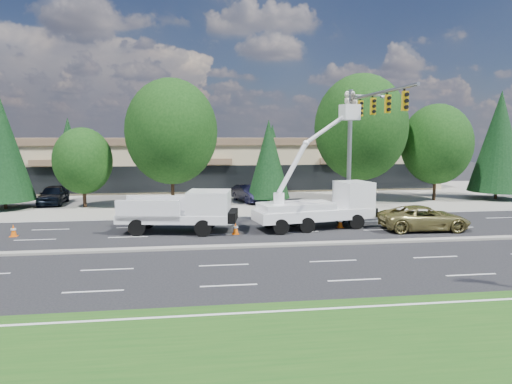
{
  "coord_description": "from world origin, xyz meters",
  "views": [
    {
      "loc": [
        -1.26,
        -22.84,
        5.67
      ],
      "look_at": [
        2.38,
        3.68,
        2.4
      ],
      "focal_mm": 32.0,
      "sensor_mm": 36.0,
      "label": 1
    }
  ],
  "objects": [
    {
      "name": "tree_back_c",
      "position": [
        10.0,
        42.0,
        3.97
      ],
      "size": [
        3.75,
        3.75,
        7.4
      ],
      "color": "#332114",
      "rests_on": "ground"
    },
    {
      "name": "minivan",
      "position": [
        12.57,
        2.8,
        0.74
      ],
      "size": [
        5.5,
        2.79,
        1.49
      ],
      "primitive_type": "imported",
      "rotation": [
        0.0,
        0.0,
        1.51
      ],
      "color": "olive",
      "rests_on": "ground"
    },
    {
      "name": "tree_front_c",
      "position": [
        -10.0,
        15.0,
        3.74
      ],
      "size": [
        4.61,
        4.61,
        6.39
      ],
      "color": "#332114",
      "rests_on": "ground"
    },
    {
      "name": "tree_front_b",
      "position": [
        -16.0,
        15.0,
        4.83
      ],
      "size": [
        4.56,
        4.56,
        9.0
      ],
      "color": "#332114",
      "rests_on": "ground"
    },
    {
      "name": "parked_car_west",
      "position": [
        -12.99,
        17.08,
        0.81
      ],
      "size": [
        2.13,
        4.82,
        1.61
      ],
      "primitive_type": "imported",
      "rotation": [
        0.0,
        0.0,
        0.05
      ],
      "color": "black",
      "rests_on": "ground"
    },
    {
      "name": "traffic_cone_a",
      "position": [
        -11.5,
        4.28,
        0.34
      ],
      "size": [
        0.4,
        0.4,
        0.7
      ],
      "color": "#FF6008",
      "rests_on": "ground"
    },
    {
      "name": "tree_front_f",
      "position": [
        13.0,
        15.0,
        6.43
      ],
      "size": [
        7.92,
        7.92,
        10.99
      ],
      "color": "#332114",
      "rests_on": "ground"
    },
    {
      "name": "tree_front_e",
      "position": [
        5.0,
        15.0,
        3.79
      ],
      "size": [
        3.59,
        3.59,
        7.07
      ],
      "color": "#332114",
      "rests_on": "ground"
    },
    {
      "name": "parked_car_east",
      "position": [
        3.43,
        16.19,
        0.74
      ],
      "size": [
        2.77,
        4.77,
        1.49
      ],
      "primitive_type": "imported",
      "rotation": [
        0.0,
        0.0,
        0.28
      ],
      "color": "black",
      "rests_on": "ground"
    },
    {
      "name": "tree_back_a",
      "position": [
        -18.0,
        42.0,
        4.4
      ],
      "size": [
        4.17,
        4.17,
        8.21
      ],
      "color": "#332114",
      "rests_on": "ground"
    },
    {
      "name": "traffic_cone_c",
      "position": [
        1.1,
        3.18,
        0.34
      ],
      "size": [
        0.4,
        0.4,
        0.7
      ],
      "color": "#FF6008",
      "rests_on": "ground"
    },
    {
      "name": "tree_back_d",
      "position": [
        22.0,
        42.0,
        6.07
      ],
      "size": [
        5.74,
        5.74,
        11.31
      ],
      "color": "#332114",
      "rests_on": "ground"
    },
    {
      "name": "traffic_cone_d",
      "position": [
        7.77,
        4.21,
        0.34
      ],
      "size": [
        0.4,
        0.4,
        0.7
      ],
      "color": "#FF6008",
      "rests_on": "ground"
    },
    {
      "name": "bucket_truck",
      "position": [
        6.77,
        4.34,
        1.8
      ],
      "size": [
        7.71,
        3.62,
        8.43
      ],
      "rotation": [
        0.0,
        0.0,
        0.19
      ],
      "color": "white",
      "rests_on": "ground"
    },
    {
      "name": "traffic_cone_b",
      "position": [
        -0.66,
        4.13,
        0.34
      ],
      "size": [
        0.4,
        0.4,
        0.7
      ],
      "color": "#FF6008",
      "rests_on": "ground"
    },
    {
      "name": "tree_front_g",
      "position": [
        20.0,
        15.0,
        4.99
      ],
      "size": [
        6.14,
        6.14,
        8.52
      ],
      "color": "#332114",
      "rests_on": "ground"
    },
    {
      "name": "strip_mall",
      "position": [
        0.0,
        29.97,
        2.83
      ],
      "size": [
        50.4,
        15.4,
        5.5
      ],
      "color": "#C6AF88",
      "rests_on": "ground"
    },
    {
      "name": "tree_front_d",
      "position": [
        -3.0,
        15.0,
        6.05
      ],
      "size": [
        7.45,
        7.45,
        10.34
      ],
      "color": "#332114",
      "rests_on": "ground"
    },
    {
      "name": "grass_verge",
      "position": [
        0.0,
        -13.0,
        0.01
      ],
      "size": [
        140.0,
        10.0,
        0.01
      ],
      "primitive_type": "cube",
      "color": "#1C4C15",
      "rests_on": "ground"
    },
    {
      "name": "utility_pickup",
      "position": [
        -1.95,
        4.12,
        1.03
      ],
      "size": [
        6.83,
        3.48,
        2.5
      ],
      "rotation": [
        0.0,
        0.0,
        -0.17
      ],
      "color": "white",
      "rests_on": "ground"
    },
    {
      "name": "signal_mast",
      "position": [
        10.03,
        7.04,
        6.06
      ],
      "size": [
        2.76,
        10.16,
        9.0
      ],
      "color": "gray",
      "rests_on": "ground"
    },
    {
      "name": "tree_back_b",
      "position": [
        -4.0,
        42.0,
        5.25
      ],
      "size": [
        4.97,
        4.97,
        9.8
      ],
      "color": "#332114",
      "rests_on": "ground"
    },
    {
      "name": "ground",
      "position": [
        0.0,
        0.0,
        0.0
      ],
      "size": [
        140.0,
        140.0,
        0.0
      ],
      "primitive_type": "plane",
      "color": "black",
      "rests_on": "ground"
    },
    {
      "name": "road_median",
      "position": [
        0.0,
        0.0,
        0.06
      ],
      "size": [
        120.0,
        0.55,
        0.12
      ],
      "primitive_type": "cube",
      "color": "gray",
      "rests_on": "ground"
    },
    {
      "name": "concrete_apron",
      "position": [
        0.0,
        20.0,
        0.01
      ],
      "size": [
        140.0,
        22.0,
        0.01
      ],
      "primitive_type": "cube",
      "color": "gray",
      "rests_on": "ground"
    },
    {
      "name": "tree_front_h",
      "position": [
        26.0,
        15.0,
        5.23
      ],
      "size": [
        4.95,
        4.95,
        9.75
      ],
      "color": "#332114",
      "rests_on": "ground"
    }
  ]
}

